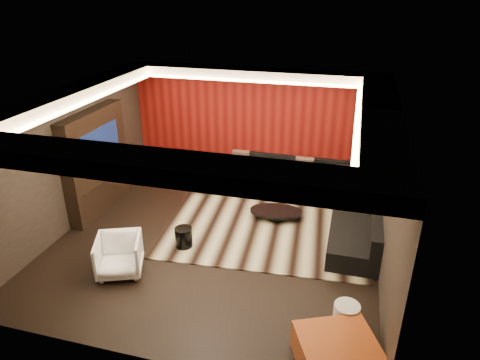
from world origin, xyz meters
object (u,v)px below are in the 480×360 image
(coffee_table, at_px, (276,214))
(drum_stool, at_px, (184,237))
(orange_ottoman, at_px, (338,356))
(sectional_sofa, at_px, (318,196))
(white_side_table, at_px, (346,318))
(armchair, at_px, (119,255))

(coffee_table, height_order, drum_stool, drum_stool)
(orange_ottoman, distance_m, sectional_sofa, 4.42)
(drum_stool, relative_size, sectional_sofa, 0.10)
(white_side_table, height_order, armchair, armchair)
(orange_ottoman, distance_m, armchair, 3.88)
(coffee_table, distance_m, sectional_sofa, 1.10)
(coffee_table, distance_m, white_side_table, 3.28)
(orange_ottoman, bearing_deg, white_side_table, 84.85)
(white_side_table, relative_size, sectional_sofa, 0.13)
(orange_ottoman, bearing_deg, drum_stool, 144.53)
(armchair, bearing_deg, orange_ottoman, -38.45)
(white_side_table, height_order, sectional_sofa, sectional_sofa)
(white_side_table, xyz_separation_m, orange_ottoman, (-0.06, -0.71, -0.01))
(coffee_table, xyz_separation_m, sectional_sofa, (0.79, 0.76, 0.15))
(coffee_table, bearing_deg, drum_stool, -134.64)
(white_side_table, bearing_deg, armchair, 174.09)
(orange_ottoman, height_order, sectional_sofa, sectional_sofa)
(armchair, bearing_deg, coffee_table, 26.31)
(orange_ottoman, bearing_deg, sectional_sofa, 99.13)
(coffee_table, relative_size, armchair, 1.47)
(coffee_table, distance_m, armchair, 3.36)
(drum_stool, xyz_separation_m, white_side_table, (3.03, -1.40, 0.02))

